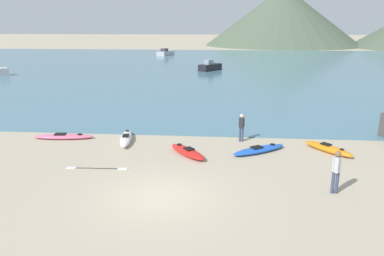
{
  "coord_description": "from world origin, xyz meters",
  "views": [
    {
      "loc": [
        2.28,
        -12.74,
        6.32
      ],
      "look_at": [
        0.53,
        7.81,
        0.5
      ],
      "focal_mm": 35.0,
      "sensor_mm": 36.0,
      "label": 1
    }
  ],
  "objects_px": {
    "person_near_foreground": "(336,169)",
    "moored_boat_3": "(165,53)",
    "kayak_on_sand_1": "(63,136)",
    "kayak_on_sand_4": "(126,138)",
    "loose_paddle": "(97,168)",
    "kayak_on_sand_3": "(328,149)",
    "kayak_on_sand_0": "(259,150)",
    "person_near_waterline": "(242,126)",
    "kayak_on_sand_2": "(187,152)",
    "moored_boat_2": "(210,67)"
  },
  "relations": [
    {
      "from": "kayak_on_sand_0",
      "to": "moored_boat_2",
      "type": "bearing_deg",
      "value": 96.51
    },
    {
      "from": "kayak_on_sand_2",
      "to": "kayak_on_sand_4",
      "type": "relative_size",
      "value": 0.8
    },
    {
      "from": "person_near_waterline",
      "to": "moored_boat_2",
      "type": "distance_m",
      "value": 31.37
    },
    {
      "from": "kayak_on_sand_4",
      "to": "loose_paddle",
      "type": "bearing_deg",
      "value": -94.08
    },
    {
      "from": "kayak_on_sand_0",
      "to": "kayak_on_sand_1",
      "type": "xyz_separation_m",
      "value": [
        -10.81,
        1.4,
        -0.01
      ]
    },
    {
      "from": "kayak_on_sand_4",
      "to": "person_near_foreground",
      "type": "height_order",
      "value": "person_near_foreground"
    },
    {
      "from": "kayak_on_sand_2",
      "to": "kayak_on_sand_4",
      "type": "distance_m",
      "value": 4.09
    },
    {
      "from": "loose_paddle",
      "to": "kayak_on_sand_3",
      "type": "bearing_deg",
      "value": 16.27
    },
    {
      "from": "kayak_on_sand_3",
      "to": "kayak_on_sand_1",
      "type": "bearing_deg",
      "value": 175.81
    },
    {
      "from": "person_near_foreground",
      "to": "kayak_on_sand_4",
      "type": "bearing_deg",
      "value": 149.16
    },
    {
      "from": "kayak_on_sand_1",
      "to": "kayak_on_sand_3",
      "type": "height_order",
      "value": "kayak_on_sand_3"
    },
    {
      "from": "kayak_on_sand_1",
      "to": "person_near_foreground",
      "type": "relative_size",
      "value": 2.0
    },
    {
      "from": "kayak_on_sand_3",
      "to": "moored_boat_2",
      "type": "distance_m",
      "value": 33.42
    },
    {
      "from": "person_near_foreground",
      "to": "loose_paddle",
      "type": "relative_size",
      "value": 0.61
    },
    {
      "from": "kayak_on_sand_4",
      "to": "person_near_waterline",
      "type": "distance_m",
      "value": 6.39
    },
    {
      "from": "moored_boat_3",
      "to": "kayak_on_sand_3",
      "type": "bearing_deg",
      "value": -73.19
    },
    {
      "from": "person_near_foreground",
      "to": "loose_paddle",
      "type": "bearing_deg",
      "value": 170.44
    },
    {
      "from": "person_near_foreground",
      "to": "person_near_waterline",
      "type": "distance_m",
      "value": 7.08
    },
    {
      "from": "kayak_on_sand_1",
      "to": "kayak_on_sand_2",
      "type": "height_order",
      "value": "kayak_on_sand_2"
    },
    {
      "from": "kayak_on_sand_2",
      "to": "kayak_on_sand_3",
      "type": "distance_m",
      "value": 7.14
    },
    {
      "from": "kayak_on_sand_1",
      "to": "loose_paddle",
      "type": "xyz_separation_m",
      "value": [
        3.36,
        -4.24,
        -0.11
      ]
    },
    {
      "from": "kayak_on_sand_1",
      "to": "moored_boat_3",
      "type": "distance_m",
      "value": 55.38
    },
    {
      "from": "person_near_waterline",
      "to": "moored_boat_3",
      "type": "height_order",
      "value": "person_near_waterline"
    },
    {
      "from": "moored_boat_2",
      "to": "moored_boat_3",
      "type": "xyz_separation_m",
      "value": [
        -9.77,
        23.73,
        -0.03
      ]
    },
    {
      "from": "kayak_on_sand_4",
      "to": "moored_boat_3",
      "type": "relative_size",
      "value": 0.7
    },
    {
      "from": "kayak_on_sand_2",
      "to": "kayak_on_sand_0",
      "type": "bearing_deg",
      "value": 11.31
    },
    {
      "from": "kayak_on_sand_3",
      "to": "person_near_waterline",
      "type": "relative_size",
      "value": 1.66
    },
    {
      "from": "person_near_foreground",
      "to": "moored_boat_3",
      "type": "xyz_separation_m",
      "value": [
        -16.0,
        61.22,
        -0.45
      ]
    },
    {
      "from": "kayak_on_sand_4",
      "to": "moored_boat_2",
      "type": "distance_m",
      "value": 31.92
    },
    {
      "from": "kayak_on_sand_1",
      "to": "person_near_foreground",
      "type": "xyz_separation_m",
      "value": [
        13.28,
        -5.91,
        0.85
      ]
    },
    {
      "from": "kayak_on_sand_1",
      "to": "kayak_on_sand_4",
      "type": "relative_size",
      "value": 1.08
    },
    {
      "from": "kayak_on_sand_0",
      "to": "loose_paddle",
      "type": "relative_size",
      "value": 1.08
    },
    {
      "from": "kayak_on_sand_3",
      "to": "loose_paddle",
      "type": "relative_size",
      "value": 0.93
    },
    {
      "from": "loose_paddle",
      "to": "moored_boat_2",
      "type": "bearing_deg",
      "value": 84.13
    },
    {
      "from": "kayak_on_sand_3",
      "to": "loose_paddle",
      "type": "height_order",
      "value": "kayak_on_sand_3"
    },
    {
      "from": "moored_boat_2",
      "to": "kayak_on_sand_3",
      "type": "bearing_deg",
      "value": -77.46
    },
    {
      "from": "person_near_waterline",
      "to": "person_near_foreground",
      "type": "bearing_deg",
      "value": -62.23
    },
    {
      "from": "kayak_on_sand_4",
      "to": "person_near_waterline",
      "type": "bearing_deg",
      "value": 4.64
    },
    {
      "from": "person_near_foreground",
      "to": "loose_paddle",
      "type": "xyz_separation_m",
      "value": [
        -9.92,
        1.67,
        -0.97
      ]
    },
    {
      "from": "person_near_foreground",
      "to": "moored_boat_3",
      "type": "relative_size",
      "value": 0.38
    },
    {
      "from": "kayak_on_sand_2",
      "to": "moored_boat_3",
      "type": "xyz_separation_m",
      "value": [
        -9.97,
        57.42,
        0.36
      ]
    },
    {
      "from": "person_near_waterline",
      "to": "kayak_on_sand_4",
      "type": "bearing_deg",
      "value": -175.36
    },
    {
      "from": "moored_boat_3",
      "to": "person_near_waterline",
      "type": "bearing_deg",
      "value": -76.98
    },
    {
      "from": "kayak_on_sand_4",
      "to": "person_near_foreground",
      "type": "xyz_separation_m",
      "value": [
        9.63,
        -5.75,
        0.8
      ]
    },
    {
      "from": "kayak_on_sand_2",
      "to": "moored_boat_2",
      "type": "relative_size",
      "value": 0.68
    },
    {
      "from": "kayak_on_sand_4",
      "to": "person_near_foreground",
      "type": "bearing_deg",
      "value": -30.84
    },
    {
      "from": "moored_boat_3",
      "to": "kayak_on_sand_4",
      "type": "bearing_deg",
      "value": -83.44
    },
    {
      "from": "kayak_on_sand_1",
      "to": "person_near_foreground",
      "type": "bearing_deg",
      "value": -24.0
    },
    {
      "from": "loose_paddle",
      "to": "moored_boat_3",
      "type": "bearing_deg",
      "value": 95.84
    },
    {
      "from": "moored_boat_3",
      "to": "loose_paddle",
      "type": "bearing_deg",
      "value": -84.16
    }
  ]
}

